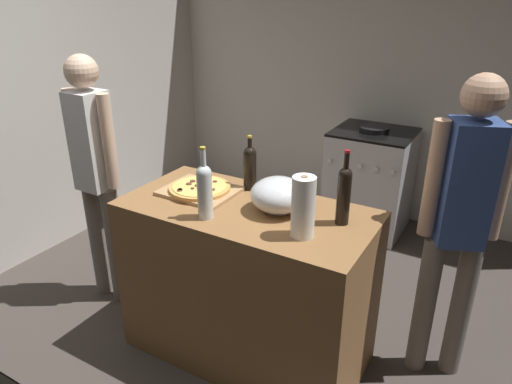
# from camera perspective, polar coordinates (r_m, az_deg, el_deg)

# --- Properties ---
(ground_plane) EXTENTS (4.39, 3.38, 0.02)m
(ground_plane) POSITION_cam_1_polar(r_m,az_deg,el_deg) (3.60, 4.12, -10.13)
(ground_plane) COLOR #3F3833
(kitchen_wall_rear) EXTENTS (4.39, 0.10, 2.60)m
(kitchen_wall_rear) POSITION_cam_1_polar(r_m,az_deg,el_deg) (4.39, 13.30, 14.06)
(kitchen_wall_rear) COLOR beige
(kitchen_wall_rear) RESTS_ON ground_plane
(kitchen_wall_left) EXTENTS (0.10, 3.38, 2.60)m
(kitchen_wall_left) POSITION_cam_1_polar(r_m,az_deg,el_deg) (4.26, -20.08, 13.02)
(kitchen_wall_left) COLOR beige
(kitchen_wall_left) RESTS_ON ground_plane
(counter) EXTENTS (1.33, 0.66, 0.94)m
(counter) POSITION_cam_1_polar(r_m,az_deg,el_deg) (2.67, -1.10, -11.04)
(counter) COLOR olive
(counter) RESTS_ON ground_plane
(cutting_board) EXTENTS (0.40, 0.32, 0.02)m
(cutting_board) POSITION_cam_1_polar(r_m,az_deg,el_deg) (2.62, -6.83, 0.12)
(cutting_board) COLOR tan
(cutting_board) RESTS_ON counter
(pizza) EXTENTS (0.34, 0.34, 0.03)m
(pizza) POSITION_cam_1_polar(r_m,az_deg,el_deg) (2.61, -6.86, 0.54)
(pizza) COLOR tan
(pizza) RESTS_ON cutting_board
(mixing_bowl) EXTENTS (0.29, 0.29, 0.18)m
(mixing_bowl) POSITION_cam_1_polar(r_m,az_deg,el_deg) (2.36, 2.75, -0.35)
(mixing_bowl) COLOR #B2B2B7
(mixing_bowl) RESTS_ON counter
(paper_towel_roll) EXTENTS (0.11, 0.11, 0.29)m
(paper_towel_roll) POSITION_cam_1_polar(r_m,az_deg,el_deg) (2.10, 5.76, -1.85)
(paper_towel_roll) COLOR white
(paper_towel_roll) RESTS_ON counter
(wine_bottle_clear) EXTENTS (0.07, 0.07, 0.37)m
(wine_bottle_clear) POSITION_cam_1_polar(r_m,az_deg,el_deg) (2.27, -6.27, 0.37)
(wine_bottle_clear) COLOR silver
(wine_bottle_clear) RESTS_ON counter
(wine_bottle_amber) EXTENTS (0.07, 0.07, 0.37)m
(wine_bottle_amber) POSITION_cam_1_polar(r_m,az_deg,el_deg) (2.24, 10.65, -0.11)
(wine_bottle_amber) COLOR black
(wine_bottle_amber) RESTS_ON counter
(wine_bottle_dark) EXTENTS (0.07, 0.07, 0.31)m
(wine_bottle_dark) POSITION_cam_1_polar(r_m,az_deg,el_deg) (2.60, -0.75, 3.19)
(wine_bottle_dark) COLOR black
(wine_bottle_dark) RESTS_ON counter
(stove) EXTENTS (0.65, 0.62, 0.93)m
(stove) POSITION_cam_1_polar(r_m,az_deg,el_deg) (4.18, 13.61, 1.39)
(stove) COLOR #B7B7BC
(stove) RESTS_ON ground_plane
(person_in_stripes) EXTENTS (0.37, 0.20, 1.64)m
(person_in_stripes) POSITION_cam_1_polar(r_m,az_deg,el_deg) (3.11, -18.92, 2.66)
(person_in_stripes) COLOR slate
(person_in_stripes) RESTS_ON ground_plane
(person_in_red) EXTENTS (0.36, 0.27, 1.65)m
(person_in_red) POSITION_cam_1_polar(r_m,az_deg,el_deg) (2.51, 23.57, -2.82)
(person_in_red) COLOR slate
(person_in_red) RESTS_ON ground_plane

